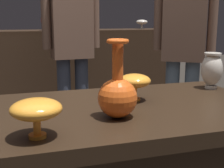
% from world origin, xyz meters
% --- Properties ---
extents(back_display_shelf, '(2.60, 0.40, 0.99)m').
position_xyz_m(back_display_shelf, '(0.00, 2.20, 0.49)').
color(back_display_shelf, '#382619').
rests_on(back_display_shelf, ground_plane).
extents(vase_centerpiece, '(0.13, 0.13, 0.25)m').
position_xyz_m(vase_centerpiece, '(-0.00, -0.11, 0.88)').
color(vase_centerpiece, '#E55B1E').
rests_on(vase_centerpiece, display_plinth).
extents(vase_tall_behind, '(0.09, 0.09, 0.16)m').
position_xyz_m(vase_tall_behind, '(0.54, 0.17, 0.89)').
color(vase_tall_behind, silver).
rests_on(vase_tall_behind, display_plinth).
extents(vase_left_accent, '(0.14, 0.14, 0.11)m').
position_xyz_m(vase_left_accent, '(-0.26, -0.21, 0.88)').
color(vase_left_accent, orange).
rests_on(vase_left_accent, display_plinth).
extents(vase_right_accent, '(0.13, 0.13, 0.11)m').
position_xyz_m(vase_right_accent, '(0.13, 0.07, 0.88)').
color(vase_right_accent, orange).
rests_on(vase_right_accent, display_plinth).
extents(shelf_vase_far_right, '(0.13, 0.13, 0.10)m').
position_xyz_m(shelf_vase_far_right, '(1.04, 2.22, 1.06)').
color(shelf_vase_far_right, silver).
rests_on(shelf_vase_far_right, back_display_shelf).
extents(shelf_vase_center, '(0.12, 0.12, 0.19)m').
position_xyz_m(shelf_vase_center, '(0.00, 2.12, 1.09)').
color(shelf_vase_center, red).
rests_on(shelf_vase_center, back_display_shelf).
extents(visitor_near_right, '(0.41, 0.32, 1.60)m').
position_xyz_m(visitor_near_right, '(0.93, 1.10, 0.94)').
color(visitor_near_right, slate).
rests_on(visitor_near_right, ground_plane).
extents(visitor_center_back, '(0.47, 0.20, 1.61)m').
position_xyz_m(visitor_center_back, '(0.13, 1.48, 0.94)').
color(visitor_center_back, '#333847').
rests_on(visitor_center_back, ground_plane).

